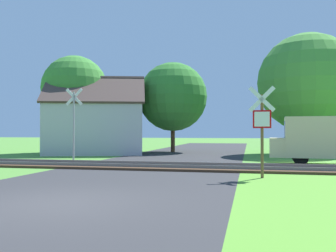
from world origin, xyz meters
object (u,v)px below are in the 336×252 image
(crossing_sign_far, at_px, (74,120))
(mail_truck, at_px, (328,138))
(tree_center, at_px, (173,97))
(tree_right, at_px, (307,82))
(stop_sign_near, at_px, (262,125))
(tree_left, at_px, (75,89))
(house, at_px, (97,126))

(crossing_sign_far, distance_m, mail_truck, 12.25)
(tree_center, xyz_separation_m, mail_truck, (9.24, -8.98, -2.93))
(crossing_sign_far, relative_size, tree_right, 0.45)
(stop_sign_near, relative_size, tree_right, 0.37)
(tree_left, xyz_separation_m, tree_right, (16.23, 1.69, 0.21))
(stop_sign_near, relative_size, tree_left, 0.44)
(stop_sign_near, xyz_separation_m, crossing_sign_far, (-8.96, 4.31, 0.36))
(tree_right, height_order, tree_center, tree_right)
(mail_truck, bearing_deg, house, 70.80)
(tree_center, bearing_deg, crossing_sign_far, -105.35)
(stop_sign_near, relative_size, house, 0.38)
(house, height_order, tree_left, tree_left)
(tree_right, bearing_deg, tree_left, -174.04)
(tree_left, distance_m, tree_center, 7.25)
(house, bearing_deg, tree_center, 15.61)
(stop_sign_near, relative_size, tree_center, 0.45)
(crossing_sign_far, relative_size, house, 0.46)
(stop_sign_near, relative_size, mail_truck, 0.61)
(tree_right, bearing_deg, house, -171.69)
(tree_center, bearing_deg, mail_truck, -44.19)
(stop_sign_near, distance_m, tree_right, 14.58)
(house, xyz_separation_m, tree_left, (-1.88, 0.40, 2.76))
(house, relative_size, tree_left, 1.15)
(tree_center, height_order, mail_truck, tree_center)
(crossing_sign_far, relative_size, tree_left, 0.53)
(mail_truck, bearing_deg, tree_right, 1.66)
(tree_right, bearing_deg, tree_center, 174.13)
(house, bearing_deg, crossing_sign_far, -91.95)
(house, distance_m, tree_center, 6.17)
(tree_right, relative_size, mail_truck, 1.64)
(crossing_sign_far, distance_m, tree_right, 15.86)
(crossing_sign_far, distance_m, house, 7.68)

